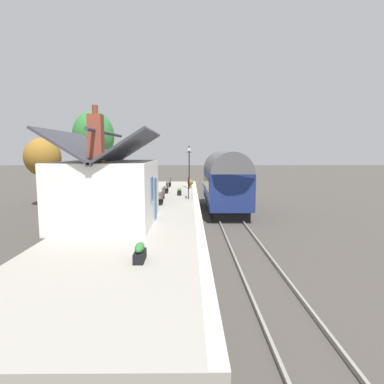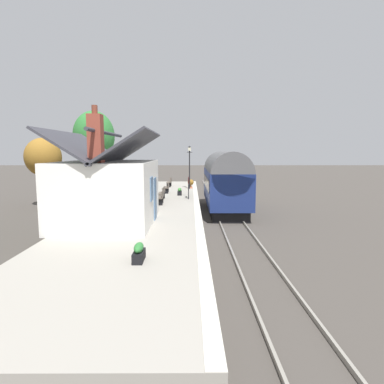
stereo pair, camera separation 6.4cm
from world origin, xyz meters
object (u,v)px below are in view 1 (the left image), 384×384
at_px(planter_under_sign, 190,183).
at_px(tree_far_right, 43,157).
at_px(planter_by_door, 128,191).
at_px(tree_behind_building, 94,136).
at_px(planter_edge_near, 140,252).
at_px(bench_platform_end, 161,197).
at_px(lamp_post_platform, 189,159).
at_px(bench_near_building, 167,187).
at_px(station_sign_board, 188,182).
at_px(station_building, 109,190).
at_px(train, 225,181).
at_px(bench_mid_platform, 162,193).
at_px(bench_by_lamp, 169,182).
at_px(planter_bench_left, 179,192).

distance_m(planter_under_sign, tree_far_right, 12.59).
distance_m(planter_by_door, tree_behind_building, 6.56).
bearing_deg(planter_edge_near, bench_platform_end, 1.56).
bearing_deg(lamp_post_platform, planter_under_sign, -14.20).
distance_m(bench_platform_end, lamp_post_platform, 9.08).
height_order(bench_near_building, bench_platform_end, same).
height_order(planter_by_door, station_sign_board, station_sign_board).
relative_size(station_building, bench_near_building, 4.30).
xyz_separation_m(planter_under_sign, station_sign_board, (-6.59, 0.16, 0.73)).
relative_size(train, bench_mid_platform, 6.02).
xyz_separation_m(bench_by_lamp, planter_under_sign, (-1.32, -2.03, -0.02)).
xyz_separation_m(station_building, planter_under_sign, (14.62, -3.92, -1.14)).
bearing_deg(train, station_sign_board, 83.80).
height_order(planter_by_door, planter_bench_left, planter_by_door).
bearing_deg(bench_by_lamp, station_building, 173.26).
distance_m(bench_platform_end, planter_edge_near, 11.06).
height_order(planter_under_sign, planter_bench_left, planter_under_sign).
relative_size(bench_platform_end, planter_under_sign, 1.64).
height_order(station_building, planter_edge_near, station_building).
bearing_deg(station_building, tree_far_right, 36.76).
relative_size(station_building, planter_under_sign, 7.05).
bearing_deg(bench_near_building, station_sign_board, -151.26).
height_order(station_building, planter_by_door, station_building).
height_order(station_building, lamp_post_platform, station_building).
bearing_deg(bench_mid_platform, bench_platform_end, -177.13).
distance_m(train, bench_platform_end, 4.98).
xyz_separation_m(bench_mid_platform, planter_under_sign, (7.11, -2.03, -0.02)).
xyz_separation_m(bench_mid_platform, bench_by_lamp, (8.42, 0.00, 0.00)).
distance_m(planter_edge_near, planter_bench_left, 15.44).
distance_m(station_sign_board, tree_far_right, 11.69).
bearing_deg(bench_platform_end, bench_by_lamp, 0.55).
relative_size(station_building, station_sign_board, 3.86).
height_order(planter_under_sign, planter_by_door, planter_by_door).
bearing_deg(planter_under_sign, train, -160.22).
bearing_deg(train, station_building, 140.49).
height_order(lamp_post_platform, tree_far_right, tree_far_right).
bearing_deg(train, bench_near_building, 51.13).
distance_m(planter_bench_left, tree_behind_building, 8.91).
xyz_separation_m(station_building, station_sign_board, (8.03, -3.76, -0.41)).
height_order(bench_by_lamp, tree_behind_building, tree_behind_building).
bearing_deg(tree_far_right, bench_mid_platform, -105.70).
xyz_separation_m(train, planter_under_sign, (6.87, 2.47, -0.83)).
bearing_deg(bench_near_building, station_building, 170.18).
bearing_deg(planter_edge_near, planter_under_sign, -4.65).
distance_m(bench_by_lamp, bench_platform_end, 10.36).
bearing_deg(lamp_post_platform, planter_by_door, 139.02).
height_order(tree_behind_building, tree_far_right, tree_behind_building).
height_order(train, station_sign_board, train).
bearing_deg(planter_by_door, train, -99.03).
height_order(train, planter_edge_near, train).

